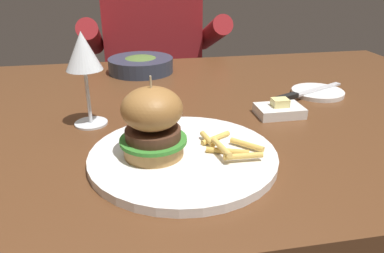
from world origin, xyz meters
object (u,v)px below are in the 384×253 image
Objects in this scene: burger_sandwich at (153,122)px; wine_glass at (83,55)px; main_plate at (183,156)px; bread_plate at (318,92)px; diner_person at (154,86)px; soup_bowl at (141,64)px; table_knife at (304,93)px; butter_dish at (279,110)px.

burger_sandwich is 0.71× the size of wine_glass.
bread_plate is (0.37, 0.26, -0.00)m from main_plate.
main_plate is at bearing -92.05° from diner_person.
wine_glass is (-0.11, 0.17, 0.07)m from burger_sandwich.
bread_plate is 0.79m from diner_person.
diner_person is (0.08, 0.95, -0.24)m from burger_sandwich.
diner_person reaches higher than bread_plate.
wine_glass is at bearing -108.36° from soup_bowl.
table_knife is 1.11× the size of soup_bowl.
soup_bowl is (-0.03, 0.53, 0.02)m from main_plate.
soup_bowl reaches higher than bread_plate.
burger_sandwich is 0.98m from diner_person.
burger_sandwich is 0.21m from wine_glass.
burger_sandwich is 0.69× the size of soup_bowl.
diner_person is at bearing 87.95° from main_plate.
bread_plate is at bearing 35.22° from main_plate.
butter_dish reaches higher than bread_plate.
burger_sandwich reaches higher than table_knife.
main_plate is at bearing -144.78° from bread_plate.
burger_sandwich is at bearing -58.43° from wine_glass.
table_knife is (-0.05, -0.02, 0.01)m from bread_plate.
wine_glass is 0.15× the size of diner_person.
burger_sandwich is 1.04× the size of bread_plate.
burger_sandwich is 0.44m from table_knife.
table_knife is at bearing 7.55° from wine_glass.
wine_glass reaches higher than table_knife.
wine_glass is 0.54m from bread_plate.
wine_glass reaches higher than soup_bowl.
bread_plate is at bearing -34.47° from soup_bowl.
main_plate is 1.46× the size of table_knife.
butter_dish is at bearing -137.89° from table_knife.
soup_bowl is (0.12, 0.36, -0.11)m from wine_glass.
soup_bowl is (-0.40, 0.27, 0.02)m from bread_plate.
burger_sandwich is at bearing -91.35° from soup_bowl.
table_knife is 0.13m from butter_dish.
main_plate is at bearing -143.44° from table_knife.
wine_glass is at bearing 121.57° from burger_sandwich.
bread_plate is 1.30× the size of butter_dish.
burger_sandwich is 1.36× the size of butter_dish.
diner_person is at bearing 115.75° from bread_plate.
diner_person is (0.03, 0.95, -0.18)m from main_plate.
wine_glass is 0.49m from table_knife.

